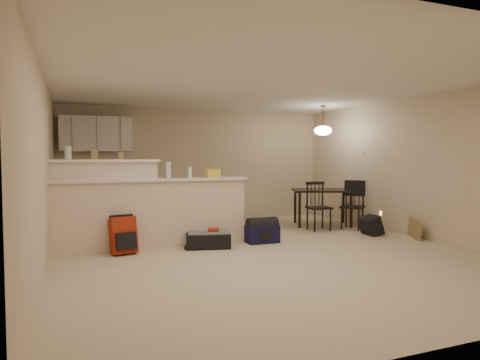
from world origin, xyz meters
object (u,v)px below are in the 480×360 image
suitcase (208,240)px  navy_duffel (262,234)px  pendant_lamp (323,130)px  red_backpack (123,236)px  black_daypack (371,226)px  dining_table (322,194)px  dining_chair_far (352,205)px  dining_chair_near (319,206)px

suitcase → navy_duffel: size_ratio=1.27×
pendant_lamp → red_backpack: (-4.19, -1.21, -1.72)m
red_backpack → pendant_lamp: bearing=5.8°
pendant_lamp → black_daypack: bearing=-80.5°
dining_table → suitcase: bearing=-135.6°
pendant_lamp → black_daypack: size_ratio=1.62×
black_daypack → dining_table: bearing=17.2°
dining_chair_far → red_backpack: (-4.48, -0.57, -0.20)m
dining_chair_far → dining_chair_near: bearing=-138.6°
dining_table → suitcase: (-2.89, -1.25, -0.55)m
red_backpack → black_daypack: 4.41m
dining_chair_far → black_daypack: dining_chair_far is taller
dining_chair_far → red_backpack: 4.52m
pendant_lamp → dining_table: bearing=0.0°
pendant_lamp → dining_chair_far: bearing=-65.8°
dining_table → red_backpack: 4.38m
pendant_lamp → suitcase: 3.67m
pendant_lamp → suitcase: pendant_lamp is taller
pendant_lamp → dining_chair_near: size_ratio=0.66×
dining_chair_far → black_daypack: size_ratio=2.48×
dining_chair_far → suitcase: (-3.18, -0.60, -0.36)m
navy_duffel → black_daypack: 2.16m
suitcase → dining_table: bearing=36.4°
dining_chair_near → pendant_lamp: bearing=56.3°
navy_duffel → dining_chair_far: bearing=15.8°
dining_chair_near → suitcase: size_ratio=1.39×
pendant_lamp → navy_duffel: (-1.94, -1.22, -1.84)m
dining_table → navy_duffel: dining_table is taller
red_backpack → navy_duffel: size_ratio=1.01×
suitcase → black_daypack: 3.11m
pendant_lamp → black_daypack: 2.25m
suitcase → red_backpack: bearing=-168.5°
dining_chair_far → red_backpack: bearing=-121.4°
suitcase → red_backpack: red_backpack is taller
dining_chair_far → red_backpack: size_ratio=1.75×
dining_chair_far → navy_duffel: 2.33m
dining_table → dining_chair_near: bearing=-107.1°
dining_chair_far → red_backpack: dining_chair_far is taller
dining_chair_far → navy_duffel: dining_chair_far is taller
dining_table → navy_duffel: bearing=-126.8°
dining_chair_near → red_backpack: size_ratio=1.75×
suitcase → black_daypack: (3.11, -0.05, 0.05)m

